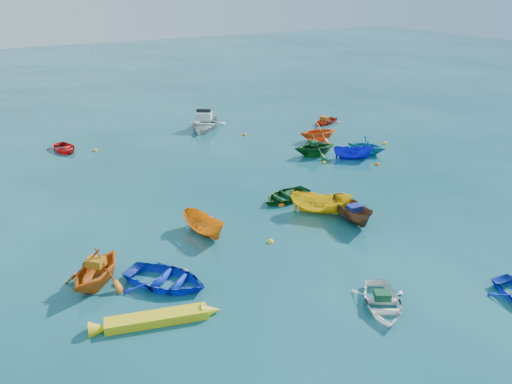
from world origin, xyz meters
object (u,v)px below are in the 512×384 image
kayak_yellow (157,322)px  motorboat_white (204,129)px  dinghy_blue_sw (166,285)px  dinghy_white_near (382,307)px

kayak_yellow → motorboat_white: (11.58, 21.33, 0.00)m
dinghy_blue_sw → motorboat_white: bearing=24.7°
kayak_yellow → motorboat_white: motorboat_white is taller
dinghy_blue_sw → kayak_yellow: (-1.10, -2.04, 0.00)m
dinghy_white_near → kayak_yellow: dinghy_white_near is taller
kayak_yellow → motorboat_white: size_ratio=0.99×
dinghy_blue_sw → motorboat_white: size_ratio=0.81×
dinghy_blue_sw → kayak_yellow: dinghy_blue_sw is taller
kayak_yellow → motorboat_white: bearing=-13.5°
dinghy_blue_sw → motorboat_white: (10.48, 19.29, 0.00)m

